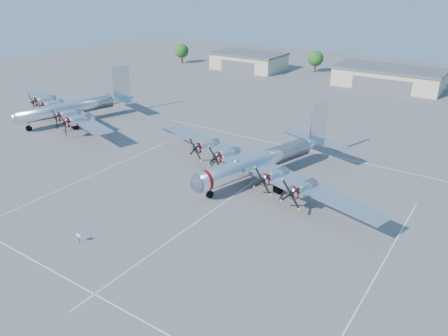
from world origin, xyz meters
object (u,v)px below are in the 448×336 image
Objects in this scene: tree_far_west at (182,51)px; bomber_west at (75,122)px; hangar_west at (249,61)px; hangar_center at (389,77)px; main_bomber_b29 at (262,178)px; tree_west at (316,59)px; info_placard at (78,236)px.

tree_far_west reaches higher than bomber_west.
hangar_center is at bearing -0.00° from hangar_west.
tree_far_west is 97.63m from main_bomber_b29.
tree_west is at bearing 21.89° from hangar_west.
hangar_west and hangar_center have the same top height.
bomber_west is at bearing -70.06° from tree_far_west.
tree_far_west is 113.11m from info_placard.
tree_far_west and tree_west have the same top height.
hangar_west is at bearing 138.58° from main_bomber_b29.
hangar_west is at bearing 180.00° from hangar_center.
hangar_center is 4.31× the size of tree_west.
bomber_west is (23.75, -65.47, -4.22)m from tree_far_west.
tree_west is at bearing 95.36° from info_placard.
tree_west is 0.17× the size of bomber_west.
hangar_west is at bearing 105.79° from bomber_west.
tree_far_west is 0.17× the size of bomber_west.
tree_west reaches higher than main_bomber_b29.
bomber_west is (-46.25, -69.43, -2.71)m from hangar_center.
main_bomber_b29 is (70.44, -67.47, -4.22)m from tree_far_west.
info_placard is (-8.96, -27.41, 0.84)m from main_bomber_b29.
hangar_west is 3.40× the size of tree_far_west.
main_bomber_b29 is at bearing 68.49° from info_placard.
info_placard is at bearing -91.99° from main_bomber_b29.
tree_west is 5.59× the size of info_placard.
main_bomber_b29 is at bearing -89.65° from hangar_center.
main_bomber_b29 is at bearing -57.54° from hangar_west.
hangar_west is 0.79× the size of hangar_center.
main_bomber_b29 is 36.75× the size of info_placard.
bomber_west is 47.85m from info_placard.
bomber_west is 33.11× the size of info_placard.
hangar_west is at bearing 106.85° from info_placard.
main_bomber_b29 is (45.44, -71.44, -2.71)m from hangar_west.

